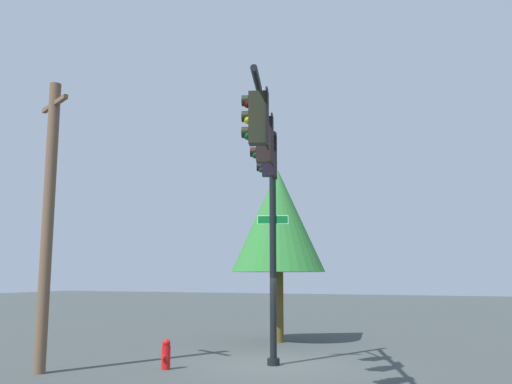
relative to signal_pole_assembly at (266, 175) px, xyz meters
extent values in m
plane|color=#3A4140|center=(-2.39, -0.73, -5.15)|extent=(120.00, 120.00, 0.00)
cylinder|color=black|center=(-2.39, -0.73, -1.67)|extent=(0.20, 0.20, 6.96)
cylinder|color=black|center=(-2.39, -0.73, -5.05)|extent=(0.36, 0.36, 0.20)
cylinder|color=black|center=(0.67, 0.23, 1.39)|extent=(6.15, 2.07, 0.14)
cylinder|color=black|center=(-1.01, -0.30, 0.89)|extent=(2.80, 0.96, 1.08)
cube|color=black|center=(-0.64, -0.18, 0.64)|extent=(0.42, 0.45, 1.10)
cube|color=black|center=(-0.71, 0.01, 0.64)|extent=(0.43, 0.18, 1.22)
sphere|color=maroon|center=(-0.58, -0.37, 0.98)|extent=(0.22, 0.22, 0.22)
cylinder|color=black|center=(-0.56, -0.43, 1.03)|extent=(0.26, 0.21, 0.23)
sphere|color=#FFFC14|center=(-0.58, -0.37, 0.64)|extent=(0.22, 0.22, 0.22)
cylinder|color=black|center=(-0.56, -0.43, 0.69)|extent=(0.26, 0.21, 0.23)
sphere|color=#0B621E|center=(-0.58, -0.37, 0.30)|extent=(0.22, 0.22, 0.22)
cylinder|color=black|center=(-0.56, -0.43, 0.35)|extent=(0.26, 0.21, 0.23)
cube|color=black|center=(1.10, 0.37, 0.64)|extent=(0.41, 0.44, 1.10)
cube|color=black|center=(1.04, 0.56, 0.64)|extent=(0.43, 0.17, 1.22)
sphere|color=maroon|center=(1.16, 0.18, 0.98)|extent=(0.22, 0.22, 0.22)
cylinder|color=black|center=(1.18, 0.13, 1.03)|extent=(0.26, 0.20, 0.23)
sphere|color=#FFFC14|center=(1.16, 0.18, 0.64)|extent=(0.22, 0.22, 0.22)
cylinder|color=black|center=(1.18, 0.13, 0.69)|extent=(0.26, 0.20, 0.23)
sphere|color=#0B621E|center=(1.16, 0.18, 0.30)|extent=(0.22, 0.22, 0.22)
cylinder|color=black|center=(1.18, 0.13, 0.35)|extent=(0.26, 0.20, 0.23)
cube|color=black|center=(2.85, 0.93, 0.64)|extent=(0.41, 0.44, 1.10)
cube|color=black|center=(2.79, 1.12, 0.64)|extent=(0.43, 0.17, 1.22)
sphere|color=maroon|center=(2.91, 0.74, 0.98)|extent=(0.22, 0.22, 0.22)
cylinder|color=black|center=(2.93, 0.68, 1.03)|extent=(0.26, 0.20, 0.23)
sphere|color=#FFFC14|center=(2.91, 0.74, 0.64)|extent=(0.22, 0.22, 0.22)
cylinder|color=black|center=(2.93, 0.68, 0.69)|extent=(0.26, 0.20, 0.23)
sphere|color=#0B621E|center=(2.91, 0.74, 0.30)|extent=(0.22, 0.22, 0.22)
cylinder|color=black|center=(2.93, 0.68, 0.35)|extent=(0.26, 0.20, 0.23)
cube|color=white|center=(0.97, 0.33, 1.69)|extent=(0.90, 0.30, 0.26)
cube|color=#147B22|center=(0.97, 0.33, 1.69)|extent=(0.87, 0.30, 0.22)
cube|color=white|center=(-2.39, -0.73, -0.91)|extent=(0.30, 0.90, 0.26)
cube|color=#0B6827|center=(-2.39, -0.73, -0.91)|extent=(0.30, 0.87, 0.22)
cylinder|color=brown|center=(1.27, -6.00, -1.14)|extent=(0.32, 0.32, 8.02)
cube|color=brown|center=(1.27, -6.00, 2.27)|extent=(0.96, 1.64, 0.12)
cylinder|color=red|center=(-0.57, -3.24, -4.82)|extent=(0.24, 0.24, 0.65)
sphere|color=red|center=(-0.57, -3.24, -4.43)|extent=(0.22, 0.22, 0.22)
cylinder|color=red|center=(-0.42, -3.24, -4.79)|extent=(0.12, 0.10, 0.10)
cylinder|color=#53431A|center=(-7.63, -2.51, -3.79)|extent=(0.40, 0.40, 2.71)
cone|color=#2B7530|center=(-7.63, -2.51, -0.37)|extent=(3.72, 3.72, 4.13)
camera|label=1|loc=(13.04, 5.12, -2.57)|focal=38.61mm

